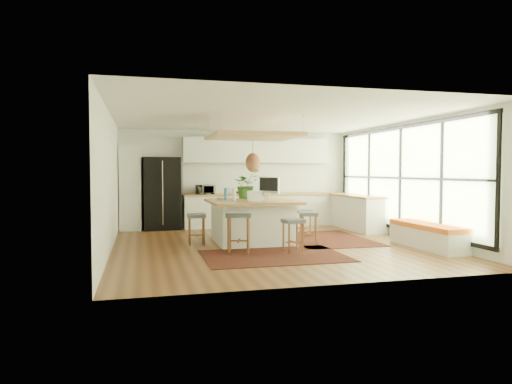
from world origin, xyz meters
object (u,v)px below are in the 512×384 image
object	(u,v)px
fridge	(161,195)
monitor	(269,188)
stool_right_front	(308,227)
laptop	(256,196)
island	(252,221)
stool_right_back	(302,222)
island_plant	(246,187)
stool_left_side	(196,228)
stool_near_right	(293,234)
microwave	(206,188)
stool_near_left	(239,235)

from	to	relation	value
fridge	monitor	size ratio (longest dim) A/B	3.48
stool_right_front	laptop	distance (m)	1.38
island	stool_right_back	bearing A→B (deg)	23.05
fridge	island_plant	bearing A→B (deg)	-53.15
fridge	laptop	world-z (taller)	fridge
laptop	monitor	size ratio (longest dim) A/B	0.63
laptop	island_plant	world-z (taller)	island_plant
laptop	stool_left_side	bearing A→B (deg)	151.37
stool_near_right	microwave	world-z (taller)	microwave
laptop	island_plant	size ratio (longest dim) A/B	0.52
island	stool_left_side	world-z (taller)	island
microwave	stool_right_front	bearing A→B (deg)	-68.34
stool_near_left	microwave	world-z (taller)	microwave
stool_right_back	island_plant	world-z (taller)	island_plant
microwave	island_plant	bearing A→B (deg)	-81.09
stool_near_left	fridge	bearing A→B (deg)	107.33
stool_near_right	microwave	bearing A→B (deg)	105.07
stool_right_back	stool_left_side	distance (m)	2.63
fridge	stool_right_front	distance (m)	4.43
fridge	monitor	world-z (taller)	fridge
stool_right_front	stool_left_side	distance (m)	2.40
stool_near_left	monitor	world-z (taller)	monitor
fridge	stool_near_right	bearing A→B (deg)	-63.59
monitor	island	bearing A→B (deg)	-100.44
stool_right_back	stool_left_side	bearing A→B (deg)	-168.21
stool_near_right	island_plant	bearing A→B (deg)	104.15
stool_near_left	stool_near_right	xyz separation A→B (m)	(1.05, -0.10, 0.00)
microwave	laptop	bearing A→B (deg)	-87.01
fridge	stool_right_front	size ratio (longest dim) A/B	2.85
stool_right_back	stool_near_right	bearing A→B (deg)	-114.51
stool_near_left	stool_near_right	world-z (taller)	stool_near_left
monitor	microwave	distance (m)	2.80
monitor	island_plant	world-z (taller)	island_plant
fridge	island	distance (m)	3.37
stool_left_side	monitor	world-z (taller)	monitor
stool_right_front	monitor	world-z (taller)	monitor
stool_right_front	island_plant	size ratio (longest dim) A/B	1.02
stool_right_front	island_plant	bearing A→B (deg)	137.86
stool_right_front	stool_left_side	size ratio (longest dim) A/B	1.05
fridge	laptop	size ratio (longest dim) A/B	5.57
stool_near_right	laptop	bearing A→B (deg)	123.75
island	stool_right_back	world-z (taller)	island
stool_right_front	island_plant	xyz separation A→B (m)	(-1.14, 1.03, 0.83)
fridge	stool_right_back	world-z (taller)	fridge
stool_left_side	stool_near_left	bearing A→B (deg)	-63.29
laptop	stool_near_right	bearing A→B (deg)	-58.00
microwave	island_plant	size ratio (longest dim) A/B	0.72
laptop	island_plant	bearing A→B (deg)	86.23
stool_right_front	stool_near_left	bearing A→B (deg)	-154.82
monitor	stool_near_right	bearing A→B (deg)	-36.13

